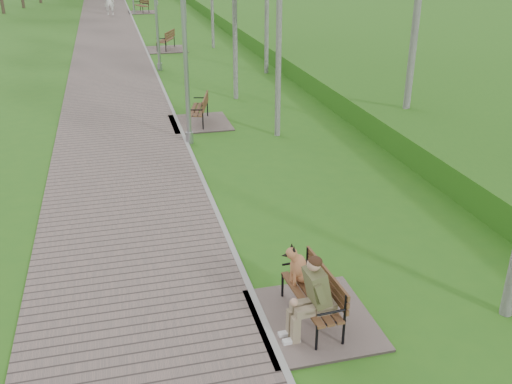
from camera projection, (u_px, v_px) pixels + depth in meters
ground at (214, 206)px, 11.98m from camera, size 120.00×120.00×0.00m
walkway at (109, 42)px, 30.58m from camera, size 3.50×67.00×0.04m
kerb at (142, 40)px, 30.97m from camera, size 0.10×67.00×0.05m
embankment at (358, 36)px, 32.36m from camera, size 14.00×70.00×1.60m
bench_main at (309, 299)px, 8.19m from camera, size 1.71×1.90×1.49m
bench_second at (199, 117)px, 17.18m from camera, size 1.74×1.93×1.07m
bench_third at (166, 45)px, 28.36m from camera, size 1.90×2.11×1.17m
bench_far at (142, 9)px, 42.24m from camera, size 2.00×2.23×1.23m
lamp_post_near at (185, 49)px, 14.60m from camera, size 0.21×0.21×5.42m
lamp_post_second at (156, 11)px, 23.15m from camera, size 0.20×0.20×5.16m
pedestrian_near at (109, 1)px, 40.35m from camera, size 0.71×0.46×1.93m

